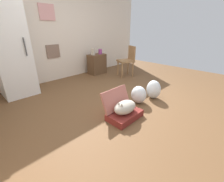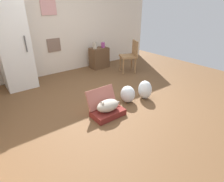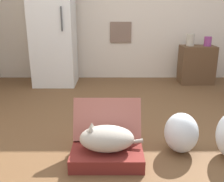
{
  "view_description": "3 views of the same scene",
  "coord_description": "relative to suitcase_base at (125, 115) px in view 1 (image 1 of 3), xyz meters",
  "views": [
    {
      "loc": [
        -2.1,
        -1.93,
        1.42
      ],
      "look_at": [
        -0.32,
        -0.19,
        0.37
      ],
      "focal_mm": 24.14,
      "sensor_mm": 36.0,
      "label": 1
    },
    {
      "loc": [
        -2.1,
        -2.89,
        1.87
      ],
      "look_at": [
        -0.17,
        -0.4,
        0.37
      ],
      "focal_mm": 29.78,
      "sensor_mm": 36.0,
      "label": 2
    },
    {
      "loc": [
        -0.35,
        -2.42,
        1.19
      ],
      "look_at": [
        -0.36,
        -0.12,
        0.47
      ],
      "focal_mm": 41.56,
      "sensor_mm": 36.0,
      "label": 3
    }
  ],
  "objects": [
    {
      "name": "cat",
      "position": [
        -0.0,
        0.0,
        0.16
      ],
      "size": [
        0.51,
        0.28,
        0.23
      ],
      "color": "#B2A899",
      "rests_on": "suitcase_base"
    },
    {
      "name": "ground_plane",
      "position": [
        0.4,
        0.56,
        -0.06
      ],
      "size": [
        7.68,
        7.68,
        0.0
      ],
      "primitive_type": "plane",
      "color": "brown",
      "rests_on": "ground"
    },
    {
      "name": "refrigerator",
      "position": [
        -0.89,
        2.36,
        0.91
      ],
      "size": [
        0.66,
        0.62,
        1.93
      ],
      "color": "silver",
      "rests_on": "ground"
    },
    {
      "name": "wall_back",
      "position": [
        0.39,
        2.82,
        1.24
      ],
      "size": [
        6.4,
        0.15,
        2.6
      ],
      "color": "beige",
      "rests_on": "ground"
    },
    {
      "name": "plastic_bag_clear",
      "position": [
        1.04,
        0.07,
        0.14
      ],
      "size": [
        0.26,
        0.31,
        0.4
      ],
      "primitive_type": "ellipsoid",
      "color": "silver",
      "rests_on": "ground"
    },
    {
      "name": "chair",
      "position": [
        1.95,
        1.53,
        0.45
      ],
      "size": [
        0.58,
        0.57,
        0.91
      ],
      "rotation": [
        0.0,
        0.0,
        -2.02
      ],
      "color": "olive",
      "rests_on": "ground"
    },
    {
      "name": "suitcase_base",
      "position": [
        0.0,
        0.0,
        0.0
      ],
      "size": [
        0.58,
        0.37,
        0.11
      ],
      "primitive_type": "cube",
      "color": "maroon",
      "rests_on": "ground"
    },
    {
      "name": "vase_short",
      "position": [
        1.59,
        2.39,
        0.65
      ],
      "size": [
        0.12,
        0.12,
        0.15
      ],
      "primitive_type": "cylinder",
      "color": "#8C387A",
      "rests_on": "side_table"
    },
    {
      "name": "side_table",
      "position": [
        1.46,
        2.41,
        0.26
      ],
      "size": [
        0.55,
        0.36,
        0.63
      ],
      "primitive_type": "cube",
      "color": "brown",
      "rests_on": "ground"
    },
    {
      "name": "vase_tall",
      "position": [
        1.32,
        2.41,
        0.66
      ],
      "size": [
        0.13,
        0.13,
        0.19
      ],
      "primitive_type": "cylinder",
      "color": "#B7AD99",
      "rests_on": "side_table"
    },
    {
      "name": "suitcase_lid",
      "position": [
        0.0,
        0.2,
        0.23
      ],
      "size": [
        0.58,
        0.18,
        0.35
      ],
      "primitive_type": "cube",
      "rotation": [
        1.17,
        0.0,
        0.0
      ],
      "color": "#B26356",
      "rests_on": "suitcase_base"
    },
    {
      "name": "plastic_bag_white",
      "position": [
        0.64,
        0.17,
        0.12
      ],
      "size": [
        0.29,
        0.31,
        0.35
      ],
      "primitive_type": "ellipsoid",
      "color": "silver",
      "rests_on": "ground"
    }
  ]
}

